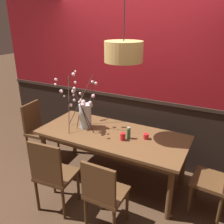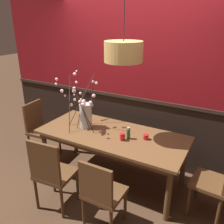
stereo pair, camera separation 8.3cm
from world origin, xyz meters
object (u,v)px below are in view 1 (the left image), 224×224
object	(u,v)px
chair_near_side_right	(104,192)
chair_far_side_left	(120,122)
chair_near_side_left	(52,173)
vase_with_blossoms	(84,113)
chair_head_east_end	(218,177)
candle_holder_nearer_center	(146,136)
candle_holder_nearer_edge	(123,136)
dining_table	(112,139)
condiment_bottle	(129,133)
chair_far_side_right	(153,128)
pendant_lamp	(124,52)
chair_head_west_end	(38,128)

from	to	relation	value
chair_near_side_right	chair_far_side_left	distance (m)	1.80
chair_near_side_left	vase_with_blossoms	world-z (taller)	vase_with_blossoms
chair_head_east_end	candle_holder_nearer_center	bearing A→B (deg)	173.95
vase_with_blossoms	candle_holder_nearer_edge	size ratio (longest dim) A/B	7.62
chair_near_side_right	vase_with_blossoms	bearing A→B (deg)	132.92
dining_table	candle_holder_nearer_edge	size ratio (longest dim) A/B	20.55
chair_far_side_left	condiment_bottle	distance (m)	1.08
chair_far_side_right	pendant_lamp	xyz separation A→B (m)	(-0.17, -0.86, 1.33)
chair_near_side_left	vase_with_blossoms	xyz separation A→B (m)	(-0.10, 0.86, 0.43)
chair_head_west_end	candle_holder_nearer_edge	size ratio (longest dim) A/B	9.52
chair_head_east_end	candle_holder_nearer_edge	xyz separation A→B (m)	(-1.18, -0.07, 0.28)
chair_far_side_right	candle_holder_nearer_center	xyz separation A→B (m)	(0.15, -0.81, 0.26)
condiment_bottle	chair_head_east_end	bearing A→B (deg)	-0.17
dining_table	chair_head_west_end	xyz separation A→B (m)	(-1.39, 0.01, -0.14)
chair_far_side_left	vase_with_blossoms	xyz separation A→B (m)	(-0.16, -0.86, 0.44)
vase_with_blossoms	candle_holder_nearer_center	size ratio (longest dim) A/B	10.37
chair_near_side_left	condiment_bottle	bearing A→B (deg)	54.11
candle_holder_nearer_center	chair_near_side_right	bearing A→B (deg)	-98.34
dining_table	chair_near_side_right	size ratio (longest dim) A/B	2.29
chair_head_east_end	chair_near_side_left	bearing A→B (deg)	-154.43
chair_far_side_left	pendant_lamp	size ratio (longest dim) A/B	0.99
chair_near_side_right	chair_head_east_end	distance (m)	1.33
chair_near_side_left	chair_far_side_left	distance (m)	1.72
chair_head_west_end	condiment_bottle	world-z (taller)	chair_head_west_end
chair_near_side_right	chair_near_side_left	bearing A→B (deg)	-178.19
chair_far_side_left	chair_near_side_left	bearing A→B (deg)	-92.11
chair_head_east_end	condiment_bottle	xyz separation A→B (m)	(-1.13, 0.00, 0.30)
chair_head_west_end	chair_far_side_left	distance (m)	1.40
chair_head_east_end	condiment_bottle	world-z (taller)	chair_head_east_end
condiment_bottle	chair_far_side_left	bearing A→B (deg)	121.55
chair_near_side_right	candle_holder_nearer_edge	world-z (taller)	chair_near_side_right
dining_table	candle_holder_nearer_center	bearing A→B (deg)	8.90
chair_far_side_left	condiment_bottle	world-z (taller)	chair_far_side_left
chair_near_side_left	chair_far_side_right	world-z (taller)	chair_near_side_left
dining_table	vase_with_blossoms	xyz separation A→B (m)	(-0.45, 0.00, 0.29)
dining_table	chair_head_west_end	distance (m)	1.40
chair_near_side_right	candle_holder_nearer_edge	distance (m)	0.80
condiment_bottle	pendant_lamp	world-z (taller)	pendant_lamp
vase_with_blossoms	pendant_lamp	size ratio (longest dim) A/B	0.79
chair_far_side_right	chair_head_east_end	size ratio (longest dim) A/B	1.01
dining_table	chair_near_side_left	bearing A→B (deg)	-112.02
chair_near_side_left	pendant_lamp	world-z (taller)	pendant_lamp
dining_table	chair_near_side_right	xyz separation A→B (m)	(0.33, -0.84, -0.17)
chair_near_side_left	chair_far_side_right	bearing A→B (deg)	69.22
dining_table	vase_with_blossoms	bearing A→B (deg)	179.75
chair_far_side_left	condiment_bottle	size ratio (longest dim) A/B	5.91
chair_far_side_right	vase_with_blossoms	distance (m)	1.24
chair_near_side_left	candle_holder_nearer_edge	distance (m)	0.98
chair_far_side_right	chair_far_side_left	xyz separation A→B (m)	(-0.60, -0.02, -0.00)
chair_near_side_left	chair_far_side_left	world-z (taller)	chair_near_side_left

